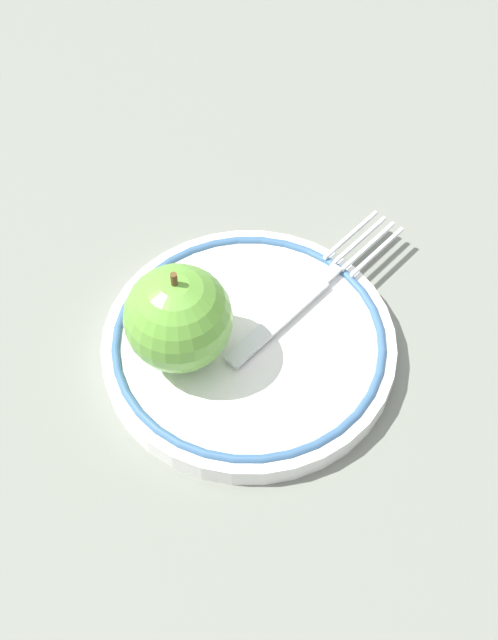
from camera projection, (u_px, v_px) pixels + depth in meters
name	position (u px, v px, depth m)	size (l,w,h in m)	color
ground_plane	(230.00, 361.00, 0.60)	(2.00, 2.00, 0.00)	slate
plate	(249.00, 345.00, 0.60)	(0.20, 0.20, 0.02)	white
apple_red_whole	(178.00, 314.00, 0.56)	(0.07, 0.07, 0.08)	#5E9E36
fork	(310.00, 292.00, 0.61)	(0.14, 0.13, 0.00)	silver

